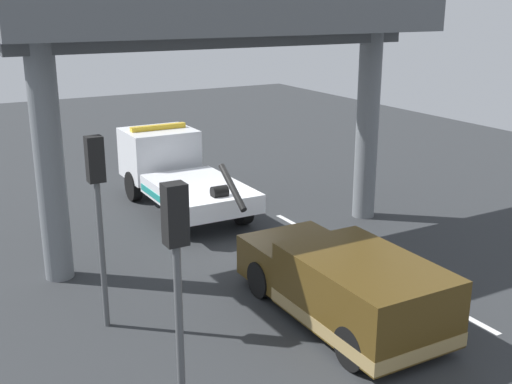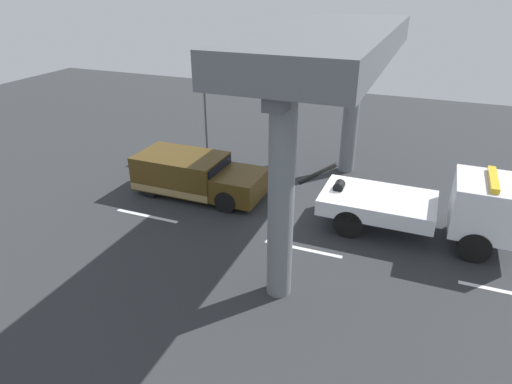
{
  "view_description": "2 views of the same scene",
  "coord_description": "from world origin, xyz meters",
  "px_view_note": "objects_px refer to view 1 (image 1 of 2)",
  "views": [
    {
      "loc": [
        -14.86,
        7.57,
        6.47
      ],
      "look_at": [
        -0.95,
        -0.31,
        1.67
      ],
      "focal_mm": 44.6,
      "sensor_mm": 36.0,
      "label": 1
    },
    {
      "loc": [
        3.14,
        -14.36,
        8.02
      ],
      "look_at": [
        -2.29,
        -0.75,
        0.91
      ],
      "focal_mm": 31.37,
      "sensor_mm": 36.0,
      "label": 2
    }
  ],
  "objects_px": {
    "traffic_light_far": "(97,190)",
    "towed_van_green": "(345,287)",
    "tow_truck_white": "(175,170)",
    "traffic_light_near": "(176,257)"
  },
  "relations": [
    {
      "from": "traffic_light_far",
      "to": "traffic_light_near",
      "type": "bearing_deg",
      "value": 180.0
    },
    {
      "from": "towed_van_green",
      "to": "tow_truck_white",
      "type": "bearing_deg",
      "value": -0.03
    },
    {
      "from": "traffic_light_near",
      "to": "tow_truck_white",
      "type": "bearing_deg",
      "value": -22.14
    },
    {
      "from": "towed_van_green",
      "to": "traffic_light_far",
      "type": "bearing_deg",
      "value": 62.57
    },
    {
      "from": "traffic_light_near",
      "to": "traffic_light_far",
      "type": "xyz_separation_m",
      "value": [
        4.0,
        0.0,
        -0.04
      ]
    },
    {
      "from": "tow_truck_white",
      "to": "traffic_light_far",
      "type": "bearing_deg",
      "value": 147.22
    },
    {
      "from": "traffic_light_near",
      "to": "traffic_light_far",
      "type": "bearing_deg",
      "value": 0.0
    },
    {
      "from": "traffic_light_far",
      "to": "towed_van_green",
      "type": "bearing_deg",
      "value": -117.43
    },
    {
      "from": "tow_truck_white",
      "to": "towed_van_green",
      "type": "bearing_deg",
      "value": 179.97
    },
    {
      "from": "towed_van_green",
      "to": "traffic_light_far",
      "type": "height_order",
      "value": "traffic_light_far"
    }
  ]
}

